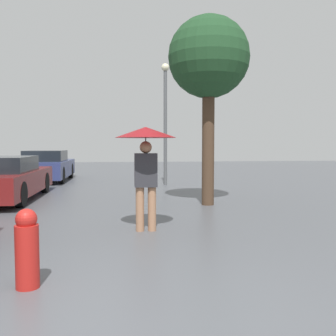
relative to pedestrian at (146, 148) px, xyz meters
name	(u,v)px	position (x,y,z in m)	size (l,w,h in m)	color
ground_plane	(139,330)	(-0.28, -3.51, -1.46)	(60.00, 60.00, 0.00)	#4C4F54
pedestrian	(146,148)	(0.00, 0.00, 0.00)	(1.06, 1.06, 1.81)	#9E7051
parked_car_middle	(6,179)	(-3.56, 4.23, -0.89)	(1.63, 4.58, 1.19)	maroon
parked_car_farthest	(47,166)	(-3.52, 9.62, -0.85)	(1.77, 4.17, 1.27)	navy
tree	(209,60)	(1.72, 2.66, 2.12)	(2.00, 2.00, 4.65)	#473323
street_lamp	(165,113)	(1.21, 7.44, 1.25)	(0.29, 0.29, 4.50)	#515456
fire_hydrant	(27,249)	(-1.41, -2.45, -1.04)	(0.25, 0.25, 0.84)	#B21E19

